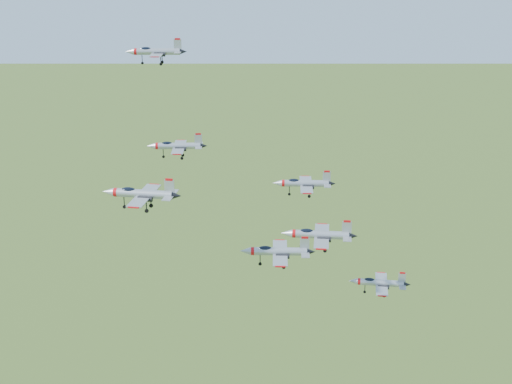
{
  "coord_description": "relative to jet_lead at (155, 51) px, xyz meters",
  "views": [
    {
      "loc": [
        19.28,
        -121.65,
        167.25
      ],
      "look_at": [
        7.64,
        -4.35,
        125.01
      ],
      "focal_mm": 50.0,
      "sensor_mm": 36.0,
      "label": 1
    }
  ],
  "objects": [
    {
      "name": "jet_right_high",
      "position": [
        3.77,
        -29.12,
        -17.1
      ],
      "size": [
        12.59,
        10.41,
        3.37
      ],
      "rotation": [
        0.0,
        0.0,
        -0.06
      ],
      "color": "#94999F"
    },
    {
      "name": "jet_extra",
      "position": [
        43.03,
        -0.98,
        -44.5
      ],
      "size": [
        12.22,
        10.07,
        3.27
      ],
      "rotation": [
        0.0,
        0.0,
        -0.04
      ],
      "color": "#94999F"
    },
    {
      "name": "jet_right_low",
      "position": [
        24.33,
        -24.31,
        -28.0
      ],
      "size": [
        12.35,
        10.22,
        3.3
      ],
      "rotation": [
        0.0,
        0.0,
        0.07
      ],
      "color": "#94999F"
    },
    {
      "name": "jet_lead",
      "position": [
        0.0,
        0.0,
        0.0
      ],
      "size": [
        11.43,
        9.49,
        3.05
      ],
      "rotation": [
        0.0,
        0.0,
        0.1
      ],
      "color": "#94999F"
    },
    {
      "name": "jet_trail",
      "position": [
        30.87,
        -12.18,
        -29.93
      ],
      "size": [
        13.63,
        11.18,
        3.66
      ],
      "rotation": [
        0.0,
        0.0,
        -0.01
      ],
      "color": "#94999F"
    },
    {
      "name": "jet_left_low",
      "position": [
        27.74,
        -2.85,
        -23.63
      ],
      "size": [
        11.93,
        9.87,
        3.19
      ],
      "rotation": [
        0.0,
        0.0,
        0.07
      ],
      "color": "#94999F"
    },
    {
      "name": "jet_left_high",
      "position": [
        5.91,
        -12.31,
        -14.28
      ],
      "size": [
        10.61,
        8.83,
        2.83
      ],
      "rotation": [
        0.0,
        0.0,
        0.11
      ],
      "color": "#94999F"
    }
  ]
}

